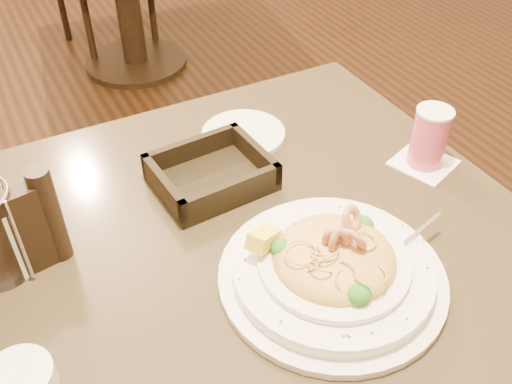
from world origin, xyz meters
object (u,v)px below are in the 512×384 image
drink_glass (429,138)px  butter_ramekin (20,382)px  pasta_bowl (333,265)px  side_plate (243,134)px  bread_basket (211,175)px  main_table (261,325)px

drink_glass → butter_ramekin: drink_glass is taller
pasta_bowl → side_plate: bearing=82.3°
drink_glass → side_plate: drink_glass is taller
bread_basket → butter_ramekin: size_ratio=2.38×
main_table → bread_basket: (-0.02, 0.16, 0.26)m
main_table → bread_basket: bearing=96.0°
drink_glass → butter_ramekin: size_ratio=1.51×
pasta_bowl → drink_glass: drink_glass is taller
bread_basket → butter_ramekin: (-0.38, -0.27, -0.00)m
side_plate → bread_basket: bearing=-137.5°
drink_glass → butter_ramekin: (-0.77, -0.13, -0.04)m
side_plate → butter_ramekin: butter_ramekin is taller
main_table → butter_ramekin: size_ratio=10.19×
drink_glass → butter_ramekin: 0.78m
pasta_bowl → bread_basket: bearing=102.8°
main_table → pasta_bowl: pasta_bowl is taller
side_plate → drink_glass: bearing=-42.7°
pasta_bowl → butter_ramekin: (-0.45, 0.03, -0.01)m
drink_glass → bread_basket: (-0.38, 0.13, -0.04)m
main_table → pasta_bowl: (0.05, -0.13, 0.27)m
pasta_bowl → bread_basket: (-0.07, 0.29, -0.01)m
main_table → bread_basket: bread_basket is taller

